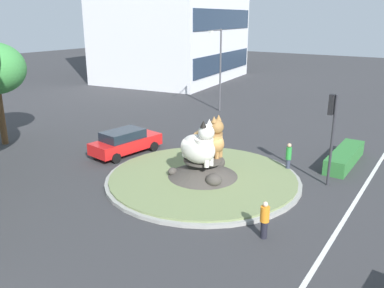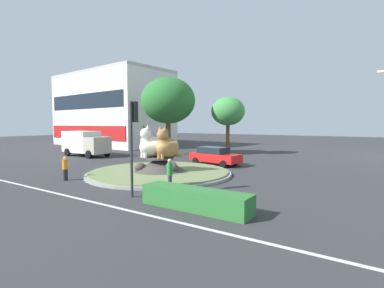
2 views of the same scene
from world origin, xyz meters
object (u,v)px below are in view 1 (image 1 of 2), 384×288
(cat_statue_white, at_px, (199,147))
(pedestrian_orange_shirt, at_px, (265,219))
(streetlight_arm, at_px, (219,65))
(sedan_on_far_lane, at_px, (125,142))
(traffic_light_mast, at_px, (332,123))
(pedestrian_green_shirt, at_px, (288,157))
(cat_statue_tabby, at_px, (209,141))

(cat_statue_white, xyz_separation_m, pedestrian_orange_shirt, (-3.04, -5.06, -1.32))
(streetlight_arm, relative_size, sedan_on_far_lane, 1.52)
(pedestrian_orange_shirt, bearing_deg, sedan_on_far_lane, 169.01)
(pedestrian_orange_shirt, bearing_deg, streetlight_arm, 135.26)
(traffic_light_mast, bearing_deg, pedestrian_green_shirt, -7.32)
(streetlight_arm, bearing_deg, pedestrian_green_shirt, 41.16)
(cat_statue_tabby, relative_size, sedan_on_far_lane, 0.47)
(cat_statue_tabby, bearing_deg, pedestrian_green_shirt, 43.94)
(streetlight_arm, bearing_deg, cat_statue_tabby, 24.91)
(streetlight_arm, xyz_separation_m, pedestrian_green_shirt, (-11.54, -11.24, -3.44))
(cat_statue_white, distance_m, traffic_light_mast, 6.91)
(pedestrian_green_shirt, xyz_separation_m, sedan_on_far_lane, (-2.70, 10.07, -0.11))
(streetlight_arm, bearing_deg, pedestrian_orange_shirt, 31.39)
(pedestrian_orange_shirt, bearing_deg, cat_statue_tabby, 150.96)
(pedestrian_green_shirt, xyz_separation_m, pedestrian_orange_shirt, (-7.43, -1.79, -0.12))
(streetlight_arm, height_order, sedan_on_far_lane, streetlight_arm)
(cat_statue_tabby, relative_size, traffic_light_mast, 0.48)
(pedestrian_green_shirt, distance_m, sedan_on_far_lane, 10.42)
(streetlight_arm, distance_m, sedan_on_far_lane, 14.72)
(pedestrian_green_shirt, bearing_deg, pedestrian_orange_shirt, -115.88)
(cat_statue_tabby, height_order, sedan_on_far_lane, cat_statue_tabby)
(pedestrian_green_shirt, relative_size, sedan_on_far_lane, 0.36)
(cat_statue_white, xyz_separation_m, pedestrian_green_shirt, (4.39, -3.27, -1.20))
(traffic_light_mast, bearing_deg, pedestrian_orange_shirt, 91.23)
(sedan_on_far_lane, bearing_deg, pedestrian_green_shirt, -66.66)
(traffic_light_mast, height_order, streetlight_arm, streetlight_arm)
(cat_statue_white, relative_size, traffic_light_mast, 0.50)
(cat_statue_white, height_order, cat_statue_tabby, cat_statue_white)
(streetlight_arm, bearing_deg, traffic_light_mast, 45.23)
(sedan_on_far_lane, bearing_deg, cat_statue_tabby, -84.52)
(cat_statue_tabby, bearing_deg, pedestrian_orange_shirt, -36.75)
(cat_statue_white, height_order, pedestrian_orange_shirt, cat_statue_white)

